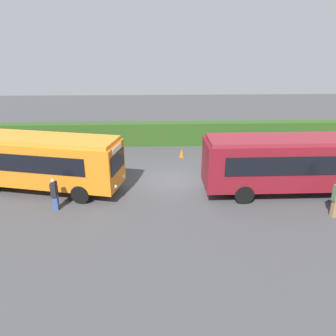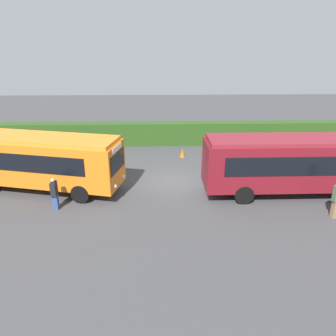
{
  "view_description": "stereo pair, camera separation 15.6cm",
  "coord_description": "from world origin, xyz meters",
  "px_view_note": "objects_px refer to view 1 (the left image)",
  "views": [
    {
      "loc": [
        -0.98,
        -18.21,
        8.15
      ],
      "look_at": [
        -0.38,
        -1.32,
        1.41
      ],
      "focal_mm": 35.34,
      "sensor_mm": 36.0,
      "label": 1
    },
    {
      "loc": [
        -0.82,
        -18.22,
        8.15
      ],
      "look_at": [
        -0.38,
        -1.32,
        1.41
      ],
      "focal_mm": 35.34,
      "sensor_mm": 36.0,
      "label": 2
    }
  ],
  "objects_px": {
    "bus_maroon": "(300,162)",
    "person_center": "(55,194)",
    "person_left": "(45,153)",
    "bus_orange": "(40,160)",
    "traffic_cone": "(182,153)"
  },
  "relations": [
    {
      "from": "bus_maroon",
      "to": "person_center",
      "type": "height_order",
      "value": "bus_maroon"
    },
    {
      "from": "person_center",
      "to": "traffic_cone",
      "type": "distance_m",
      "value": 10.31
    },
    {
      "from": "bus_maroon",
      "to": "person_center",
      "type": "bearing_deg",
      "value": -174.0
    },
    {
      "from": "person_left",
      "to": "traffic_cone",
      "type": "xyz_separation_m",
      "value": [
        9.19,
        1.7,
        -0.7
      ]
    },
    {
      "from": "bus_orange",
      "to": "person_left",
      "type": "xyz_separation_m",
      "value": [
        -0.9,
        3.53,
        -0.82
      ]
    },
    {
      "from": "person_left",
      "to": "person_center",
      "type": "xyz_separation_m",
      "value": [
        2.27,
        -5.92,
        -0.11
      ]
    },
    {
      "from": "bus_orange",
      "to": "person_left",
      "type": "height_order",
      "value": "bus_orange"
    },
    {
      "from": "bus_orange",
      "to": "traffic_cone",
      "type": "distance_m",
      "value": 9.92
    },
    {
      "from": "person_left",
      "to": "person_center",
      "type": "distance_m",
      "value": 6.35
    },
    {
      "from": "person_left",
      "to": "traffic_cone",
      "type": "height_order",
      "value": "person_left"
    },
    {
      "from": "person_left",
      "to": "person_center",
      "type": "relative_size",
      "value": 1.1
    },
    {
      "from": "traffic_cone",
      "to": "bus_maroon",
      "type": "bearing_deg",
      "value": -46.3
    },
    {
      "from": "person_left",
      "to": "bus_maroon",
      "type": "bearing_deg",
      "value": -29.59
    },
    {
      "from": "person_center",
      "to": "person_left",
      "type": "bearing_deg",
      "value": 108.39
    },
    {
      "from": "bus_orange",
      "to": "person_center",
      "type": "height_order",
      "value": "bus_orange"
    }
  ]
}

